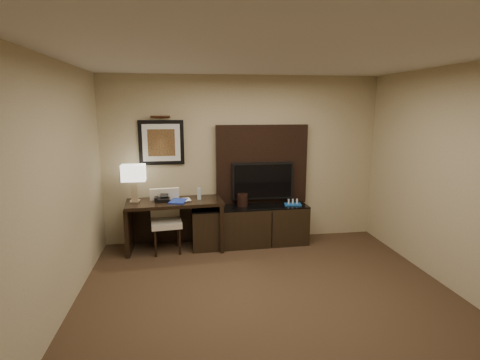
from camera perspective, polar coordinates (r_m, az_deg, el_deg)
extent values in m
cube|color=#372619|center=(4.26, 5.88, -20.27)|extent=(4.50, 5.00, 0.01)
cube|color=silver|center=(3.66, 6.77, 18.76)|extent=(4.50, 5.00, 0.01)
cube|color=tan|center=(6.14, 0.45, 3.12)|extent=(4.50, 0.01, 2.70)
cube|color=tan|center=(3.85, -28.20, -3.10)|extent=(0.01, 5.00, 2.70)
cube|color=black|center=(5.95, -9.80, -6.80)|extent=(1.50, 0.73, 0.78)
cube|color=black|center=(6.10, 1.49, -6.88)|extent=(1.88, 0.58, 0.64)
cube|color=black|center=(6.15, 3.30, 2.36)|extent=(1.50, 0.12, 1.30)
cube|color=black|center=(6.10, 3.46, -0.10)|extent=(1.00, 0.08, 0.60)
cube|color=black|center=(6.03, -11.88, 5.60)|extent=(0.70, 0.04, 0.70)
cylinder|color=#3F2314|center=(5.97, -12.06, 9.39)|extent=(0.04, 0.04, 0.30)
cube|color=navy|center=(5.78, -9.37, -3.20)|extent=(0.31, 0.36, 0.02)
imported|color=tan|center=(5.79, -9.14, -2.18)|extent=(0.16, 0.05, 0.21)
cylinder|color=silver|center=(5.86, -6.25, -2.10)|extent=(0.08, 0.08, 0.18)
cylinder|color=black|center=(5.98, 0.36, -3.05)|extent=(0.19, 0.19, 0.20)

